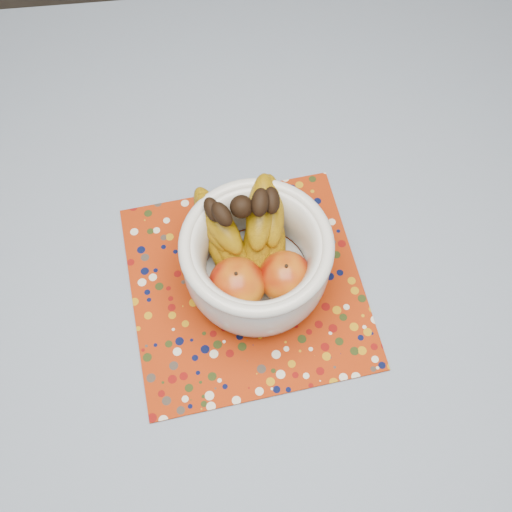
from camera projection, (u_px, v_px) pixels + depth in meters
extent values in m
plane|color=#2D2826|center=(250.00, 410.00, 1.57)|extent=(4.00, 4.00, 0.00)
cube|color=brown|center=(246.00, 309.00, 0.92)|extent=(1.20, 1.20, 0.04)
cylinder|color=brown|center=(11.00, 185.00, 1.46)|extent=(0.06, 0.06, 0.71)
cylinder|color=brown|center=(435.00, 147.00, 1.51)|extent=(0.06, 0.06, 0.71)
cube|color=slate|center=(246.00, 303.00, 0.90)|extent=(1.32, 1.32, 0.01)
cube|color=#922607|center=(246.00, 286.00, 0.90)|extent=(0.38, 0.38, 0.00)
cylinder|color=silver|center=(256.00, 279.00, 0.90)|extent=(0.11, 0.11, 0.01)
cylinder|color=silver|center=(256.00, 276.00, 0.89)|extent=(0.15, 0.15, 0.01)
torus|color=silver|center=(256.00, 245.00, 0.80)|extent=(0.21, 0.21, 0.02)
ellipsoid|color=#700E04|center=(237.00, 285.00, 0.84)|extent=(0.08, 0.08, 0.07)
ellipsoid|color=#700E04|center=(285.00, 277.00, 0.84)|extent=(0.08, 0.08, 0.07)
sphere|color=black|center=(242.00, 207.00, 0.80)|extent=(0.03, 0.03, 0.03)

